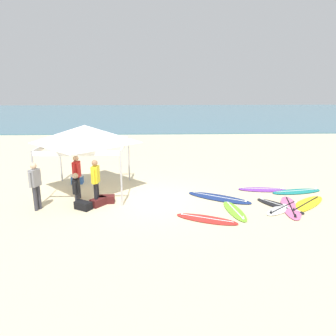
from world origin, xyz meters
TOP-DOWN VIEW (x-y plane):
  - ground_plane at (0.00, 0.00)m, footprint 80.00×80.00m
  - sea at (0.00, 33.59)m, footprint 80.00×36.00m
  - canopy_tent at (-2.63, 0.98)m, footprint 3.19×3.19m
  - surfboard_pink at (4.96, -1.04)m, footprint 1.11×2.32m
  - surfboard_navy at (2.59, 0.02)m, footprint 2.55×1.87m
  - surfboard_lime at (2.88, -1.29)m, footprint 0.73×1.88m
  - surfboard_purple at (4.60, 0.92)m, footprint 2.05×0.73m
  - surfboard_teal at (5.91, 0.64)m, footprint 2.20×0.94m
  - surfboard_black at (4.61, -0.87)m, footprint 1.54×1.80m
  - surfboard_yellow at (5.65, -0.75)m, footprint 2.21×2.04m
  - surfboard_red at (1.80, -1.92)m, footprint 2.12×1.33m
  - surfboard_white at (4.65, -1.09)m, footprint 1.81×1.62m
  - person_yellow at (-2.01, -0.53)m, footprint 0.26×0.55m
  - person_grey at (-4.02, -0.86)m, footprint 0.34×0.51m
  - person_red at (-2.85, 0.17)m, footprint 0.25×0.55m
  - person_black at (-2.76, -0.40)m, footprint 0.26×0.55m
  - gear_bag_near_tent at (-2.44, -0.88)m, footprint 0.68×0.58m
  - gear_bag_by_pole at (-1.71, -0.28)m, footprint 0.62×0.36m
  - gear_bag_on_sand at (-1.95, -0.55)m, footprint 0.62×0.67m
  - cooler_box at (-3.37, 2.10)m, footprint 0.50×0.36m

SIDE VIEW (x-z plane):
  - ground_plane at x=0.00m, z-range 0.00..0.00m
  - surfboard_navy at x=2.59m, z-range -0.06..0.13m
  - surfboard_yellow at x=5.65m, z-range -0.06..0.13m
  - surfboard_pink at x=4.96m, z-range -0.06..0.13m
  - surfboard_teal at x=5.91m, z-range -0.06..0.13m
  - surfboard_red at x=1.80m, z-range -0.06..0.13m
  - surfboard_purple at x=4.60m, z-range -0.06..0.13m
  - surfboard_white at x=4.65m, z-range -0.06..0.13m
  - surfboard_black at x=4.61m, z-range -0.06..0.13m
  - surfboard_lime at x=2.88m, z-range -0.06..0.13m
  - sea at x=0.00m, z-range 0.00..0.10m
  - gear_bag_near_tent at x=-2.44m, z-range 0.00..0.28m
  - gear_bag_by_pole at x=-1.71m, z-range 0.00..0.28m
  - gear_bag_on_sand at x=-1.95m, z-range 0.00..0.28m
  - cooler_box at x=-3.37m, z-range 0.00..0.39m
  - person_black at x=-2.76m, z-range 0.06..1.26m
  - person_yellow at x=-2.01m, z-range 0.13..1.84m
  - person_grey at x=-4.02m, z-range 0.13..1.84m
  - person_red at x=-2.85m, z-range 0.13..1.84m
  - canopy_tent at x=-2.63m, z-range 1.01..3.76m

